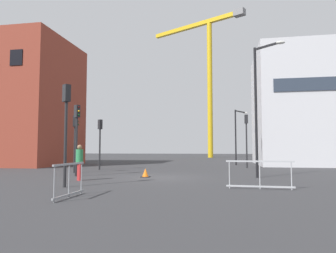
{
  "coord_description": "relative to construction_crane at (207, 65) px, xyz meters",
  "views": [
    {
      "loc": [
        3.52,
        -16.67,
        1.53
      ],
      "look_at": [
        0.0,
        3.04,
        2.95
      ],
      "focal_mm": 33.61,
      "sensor_mm": 36.0,
      "label": 1
    }
  ],
  "objects": [
    {
      "name": "ground",
      "position": [
        -0.74,
        -38.88,
        -16.55
      ],
      "size": [
        160.0,
        160.0,
        0.0
      ],
      "primitive_type": "plane",
      "color": "#333335"
    },
    {
      "name": "brick_building",
      "position": [
        -16.72,
        -28.98,
        -10.72
      ],
      "size": [
        10.42,
        8.67,
        11.64
      ],
      "color": "brown",
      "rests_on": "ground"
    },
    {
      "name": "construction_crane",
      "position": [
        0.0,
        0.0,
        0.0
      ],
      "size": [
        17.27,
        9.86,
        24.92
      ],
      "color": "gold",
      "rests_on": "ground"
    },
    {
      "name": "traffic_light_island",
      "position": [
        -5.39,
        -39.09,
        -13.86
      ],
      "size": [
        0.39,
        0.35,
        4.0
      ],
      "color": "#232326",
      "rests_on": "ground"
    },
    {
      "name": "office_block",
      "position": [
        12.07,
        -23.63,
        -11.1
      ],
      "size": [
        12.32,
        9.69,
        10.9
      ],
      "color": "silver",
      "rests_on": "ground"
    },
    {
      "name": "streetlamp_tall",
      "position": [
        4.65,
        -38.37,
        -12.39
      ],
      "size": [
        1.46,
        1.2,
        7.02
      ],
      "color": "black",
      "rests_on": "ground"
    },
    {
      "name": "traffic_light_median",
      "position": [
        4.55,
        -29.6,
        -13.7
      ],
      "size": [
        0.27,
        0.38,
        4.27
      ],
      "color": "#232326",
      "rests_on": "ground"
    },
    {
      "name": "safety_barrier_mid_span",
      "position": [
        4.1,
        -43.08,
        -15.98
      ],
      "size": [
        2.52,
        0.2,
        1.08
      ],
      "color": "#B2B5BA",
      "rests_on": "ground"
    },
    {
      "name": "traffic_light_corner",
      "position": [
        -3.5,
        -43.85,
        -13.78
      ],
      "size": [
        0.38,
        0.36,
        4.13
      ],
      "color": "#232326",
      "rests_on": "ground"
    },
    {
      "name": "traffic_cone_striped",
      "position": [
        -1.43,
        -38.93,
        -16.33
      ],
      "size": [
        0.47,
        0.47,
        0.47
      ],
      "color": "black",
      "rests_on": "ground"
    },
    {
      "name": "safety_barrier_right_run",
      "position": [
        -2.02,
        -46.33,
        -15.98
      ],
      "size": [
        0.06,
        1.93,
        1.08
      ],
      "color": "gray",
      "rests_on": "ground"
    },
    {
      "name": "traffic_light_far",
      "position": [
        -6.2,
        -33.75,
        -14.06
      ],
      "size": [
        0.38,
        0.36,
        3.67
      ],
      "color": "#232326",
      "rests_on": "ground"
    },
    {
      "name": "traffic_light_verge",
      "position": [
        -6.6,
        -36.87,
        -14.08
      ],
      "size": [
        0.39,
        0.33,
        3.65
      ],
      "color": "#232326",
      "rests_on": "ground"
    },
    {
      "name": "streetlamp_short",
      "position": [
        4.05,
        -24.97,
        -13.28
      ],
      "size": [
        1.29,
        1.81,
        5.22
      ],
      "color": "black",
      "rests_on": "ground"
    },
    {
      "name": "pedestrian_walking",
      "position": [
        -4.13,
        -41.28,
        -15.54
      ],
      "size": [
        0.34,
        0.34,
        1.72
      ],
      "color": "red",
      "rests_on": "ground"
    }
  ]
}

